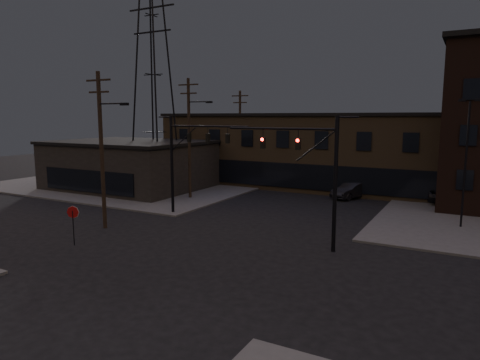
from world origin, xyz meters
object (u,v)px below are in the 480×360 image
Objects in this scene: traffic_signal_far at (185,154)px; traffic_signal_near at (317,168)px; parked_car_lot_a at (460,198)px; stop_sign at (73,216)px; car_crossing at (352,190)px.

traffic_signal_near is at bearing -16.17° from traffic_signal_far.
traffic_signal_far reaches higher than parked_car_lot_a.
traffic_signal_far is 3.23× the size of stop_sign.
car_crossing is (11.27, 23.80, -1.07)m from stop_sign.
parked_car_lot_a is (7.35, 16.64, -3.93)m from traffic_signal_near.
stop_sign is at bearing -97.32° from traffic_signal_far.
traffic_signal_far is 1.69× the size of car_crossing.
traffic_signal_far is at bearing 82.68° from stop_sign.
parked_car_lot_a is (20.71, 23.12, -0.84)m from stop_sign.
stop_sign is (-1.28, -9.99, -3.17)m from traffic_signal_far.
stop_sign is at bearing 153.98° from parked_car_lot_a.
traffic_signal_near is at bearing 25.90° from stop_sign.
stop_sign reaches higher than car_crossing.
traffic_signal_far is 1.60× the size of parked_car_lot_a.
traffic_signal_far reaches higher than car_crossing.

